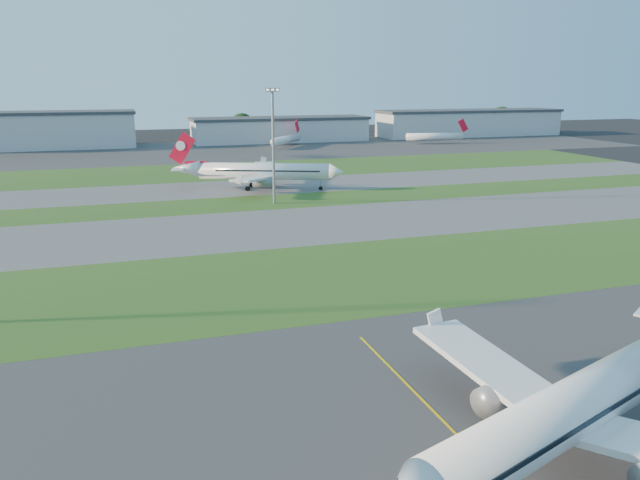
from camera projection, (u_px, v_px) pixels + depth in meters
name	position (u px, v px, depth m)	size (l,w,h in m)	color
grass_strip_a	(268.00, 282.00, 86.79)	(300.00, 34.00, 0.01)	#2A531B
taxiway_a	(227.00, 230.00, 117.16)	(300.00, 32.00, 0.01)	#515154
grass_strip_b	(207.00, 206.00, 140.17)	(300.00, 18.00, 0.01)	#2A531B
taxiway_b	(195.00, 190.00, 160.42)	(300.00, 26.00, 0.01)	#515154
grass_strip_c	(181.00, 173.00, 190.78)	(300.00, 40.00, 0.01)	#2A531B
apron_far	(165.00, 152.00, 246.00)	(400.00, 80.00, 0.01)	#333335
airliner_parked	(582.00, 404.00, 45.25)	(38.67, 32.70, 12.59)	white
airliner_taxiing	(263.00, 172.00, 160.56)	(39.41, 33.48, 13.04)	white
mini_jet_near	(286.00, 139.00, 264.15)	(18.87, 23.68, 9.48)	white
mini_jet_far	(435.00, 136.00, 278.87)	(28.43, 7.83, 9.48)	white
light_mast_centre	(273.00, 138.00, 139.22)	(3.20, 0.70, 25.80)	gray
hangar_west	(46.00, 130.00, 258.07)	(71.40, 23.00, 15.20)	#A8ACB0
hangar_east	(280.00, 129.00, 288.90)	(81.60, 23.00, 11.20)	#A8ACB0
hangar_far_east	(469.00, 123.00, 318.99)	(96.90, 23.00, 13.20)	#A8ACB0
tree_mid_west	(110.00, 131.00, 276.22)	(9.90, 9.90, 10.80)	black
tree_mid_east	(242.00, 125.00, 296.94)	(11.55, 11.55, 12.60)	black
tree_east	(388.00, 124.00, 318.02)	(10.45, 10.45, 11.40)	black
tree_far_east	(501.00, 118.00, 342.61)	(12.65, 12.65, 13.80)	black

